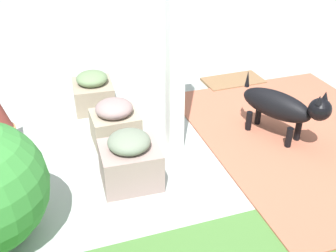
{
  "coord_description": "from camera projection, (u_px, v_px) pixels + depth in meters",
  "views": [
    {
      "loc": [
        1.23,
        2.88,
        1.99
      ],
      "look_at": [
        0.31,
        0.13,
        0.27
      ],
      "focal_mm": 43.94,
      "sensor_mm": 36.0,
      "label": 1
    }
  ],
  "objects": [
    {
      "name": "dog",
      "position": [
        282.0,
        106.0,
        3.55
      ],
      "size": [
        0.52,
        0.78,
        0.56
      ],
      "color": "black",
      "rests_on": "ground"
    },
    {
      "name": "ground_plane",
      "position": [
        196.0,
        139.0,
        3.7
      ],
      "size": [
        12.0,
        12.0,
        0.0
      ],
      "primitive_type": "plane",
      "color": "#9CA59E"
    },
    {
      "name": "porch_pillar",
      "position": [
        175.0,
        29.0,
        3.05
      ],
      "size": [
        0.13,
        0.13,
        2.11
      ],
      "primitive_type": "cube",
      "color": "white",
      "rests_on": "ground"
    },
    {
      "name": "stone_planter_nearest",
      "position": [
        93.0,
        91.0,
        4.15
      ],
      "size": [
        0.41,
        0.46,
        0.39
      ],
      "color": "gray",
      "rests_on": "ground"
    },
    {
      "name": "stone_planter_near",
      "position": [
        115.0,
        122.0,
        3.59
      ],
      "size": [
        0.41,
        0.36,
        0.4
      ],
      "color": "gray",
      "rests_on": "ground"
    },
    {
      "name": "brick_path",
      "position": [
        306.0,
        137.0,
        3.72
      ],
      "size": [
        1.8,
        2.4,
        0.02
      ],
      "primitive_type": "cube",
      "color": "#A35B43",
      "rests_on": "ground"
    },
    {
      "name": "stone_planter_mid",
      "position": [
        130.0,
        160.0,
        3.07
      ],
      "size": [
        0.45,
        0.41,
        0.44
      ],
      "color": "gray",
      "rests_on": "ground"
    },
    {
      "name": "doormat",
      "position": [
        233.0,
        81.0,
        4.75
      ],
      "size": [
        0.69,
        0.38,
        0.03
      ],
      "primitive_type": "cube",
      "rotation": [
        0.0,
        0.0,
        0.02
      ],
      "color": "brown",
      "rests_on": "ground"
    }
  ]
}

